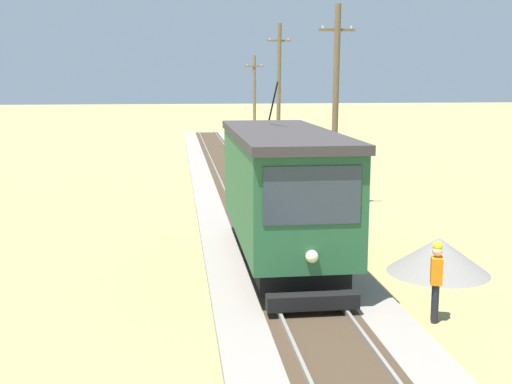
% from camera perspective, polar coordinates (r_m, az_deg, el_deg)
% --- Properties ---
extents(red_tram, '(2.60, 8.54, 4.79)m').
position_cam_1_polar(red_tram, '(17.69, 2.27, 0.17)').
color(red_tram, '#235633').
rests_on(red_tram, rail_right).
extents(utility_pole_mid, '(1.40, 0.44, 7.94)m').
position_cam_1_polar(utility_pole_mid, '(25.50, 6.97, 7.37)').
color(utility_pole_mid, brown).
rests_on(utility_pole_mid, ground).
extents(utility_pole_far, '(1.40, 0.64, 8.34)m').
position_cam_1_polar(utility_pole_far, '(39.19, 2.01, 8.63)').
color(utility_pole_far, brown).
rests_on(utility_pole_far, ground).
extents(utility_pole_distant, '(1.40, 0.55, 6.88)m').
position_cam_1_polar(utility_pole_distant, '(51.16, -0.14, 8.15)').
color(utility_pole_distant, brown).
rests_on(utility_pole_distant, ground).
extents(gravel_pile, '(2.75, 2.75, 0.97)m').
position_cam_1_polar(gravel_pile, '(18.29, 15.71, -5.35)').
color(gravel_pile, gray).
rests_on(gravel_pile, ground).
extents(track_worker, '(0.35, 0.44, 1.78)m').
position_cam_1_polar(track_worker, '(14.56, 15.52, -7.26)').
color(track_worker, black).
rests_on(track_worker, ground).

